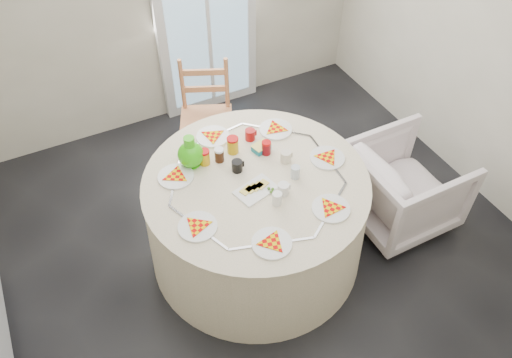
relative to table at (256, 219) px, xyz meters
name	(u,v)px	position (x,y,z in m)	size (l,w,h in m)	color
floor	(263,247)	(0.06, -0.01, -0.38)	(4.00, 4.00, 0.00)	black
wall_right	(503,44)	(2.06, -0.01, 0.93)	(0.02, 4.00, 2.60)	#BCB5A3
glass_door	(206,11)	(0.46, 1.94, 0.68)	(1.00, 0.08, 2.10)	silver
table	(256,219)	(0.00, 0.00, 0.00)	(1.64, 1.64, 0.83)	beige
wooden_chair	(207,122)	(0.07, 1.11, 0.09)	(0.45, 0.43, 1.00)	tan
armchair	(404,184)	(1.21, -0.22, 0.02)	(0.78, 0.73, 0.80)	silver
place_settings	(256,182)	(0.00, 0.00, 0.40)	(1.37, 1.37, 0.03)	white
jar_cluster	(235,156)	(-0.04, 0.26, 0.45)	(0.50, 0.25, 0.15)	#A15021
butter_tub	(261,151)	(0.17, 0.26, 0.41)	(0.13, 0.09, 0.05)	#137890
green_pitcher	(191,156)	(-0.34, 0.35, 0.49)	(0.19, 0.19, 0.24)	#32C40F
cheese_platter	(256,192)	(-0.05, -0.09, 0.40)	(0.28, 0.18, 0.04)	white
mugs_glasses	(268,171)	(0.11, 0.03, 0.44)	(0.57, 0.57, 0.11)	gray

